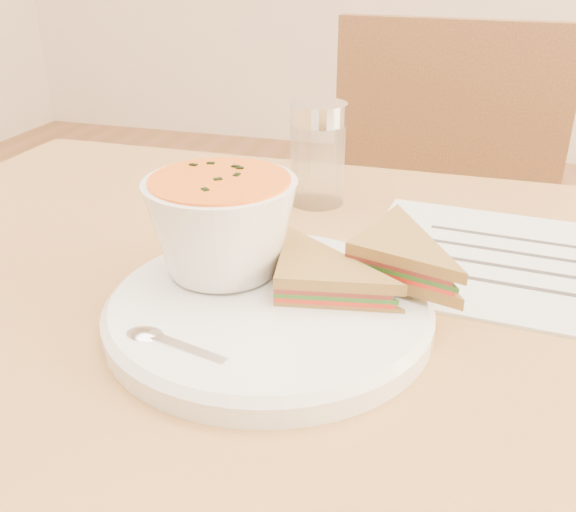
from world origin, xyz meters
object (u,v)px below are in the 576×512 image
(chair_far, at_px, (414,310))
(condiment_shaker, at_px, (318,154))
(plate, at_px, (269,312))
(soup_bowl, at_px, (222,231))

(chair_far, height_order, condiment_shaker, chair_far)
(plate, height_order, condiment_shaker, condiment_shaker)
(chair_far, distance_m, soup_bowl, 0.64)
(chair_far, relative_size, plate, 3.50)
(plate, relative_size, soup_bowl, 2.07)
(chair_far, distance_m, condiment_shaker, 0.47)
(soup_bowl, relative_size, condiment_shaker, 1.08)
(condiment_shaker, bearing_deg, plate, -83.73)
(condiment_shaker, bearing_deg, chair_far, 69.99)
(soup_bowl, distance_m, condiment_shaker, 0.24)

